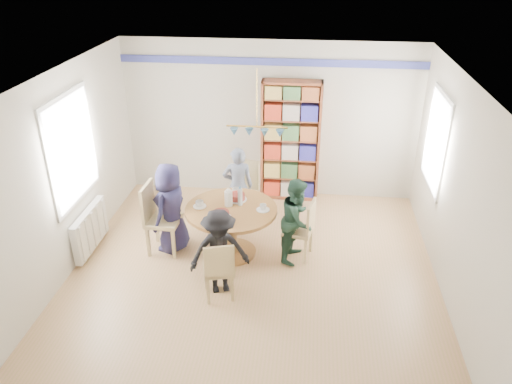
# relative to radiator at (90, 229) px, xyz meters

# --- Properties ---
(ground) EXTENTS (5.00, 5.00, 0.00)m
(ground) POSITION_rel_radiator_xyz_m (2.42, -0.30, -0.35)
(ground) COLOR tan
(room_shell) EXTENTS (5.00, 5.00, 5.00)m
(room_shell) POSITION_rel_radiator_xyz_m (2.16, 0.57, 1.30)
(room_shell) COLOR white
(room_shell) RESTS_ON ground
(radiator) EXTENTS (0.12, 1.00, 0.60)m
(radiator) POSITION_rel_radiator_xyz_m (0.00, 0.00, 0.00)
(radiator) COLOR silver
(radiator) RESTS_ON ground
(dining_table) EXTENTS (1.30, 1.30, 0.75)m
(dining_table) POSITION_rel_radiator_xyz_m (2.06, 0.15, 0.21)
(dining_table) COLOR olive
(dining_table) RESTS_ON ground
(chair_left) EXTENTS (0.49, 0.49, 1.06)m
(chair_left) POSITION_rel_radiator_xyz_m (0.99, 0.12, 0.23)
(chair_left) COLOR #D1B980
(chair_left) RESTS_ON ground
(chair_right) EXTENTS (0.47, 0.47, 0.89)m
(chair_right) POSITION_rel_radiator_xyz_m (3.08, 0.18, 0.14)
(chair_right) COLOR #D1B980
(chair_right) RESTS_ON ground
(chair_far) EXTENTS (0.54, 0.54, 0.99)m
(chair_far) POSITION_rel_radiator_xyz_m (2.09, 1.20, 0.20)
(chair_far) COLOR #D1B980
(chair_far) RESTS_ON ground
(chair_near) EXTENTS (0.47, 0.47, 0.85)m
(chair_near) POSITION_rel_radiator_xyz_m (2.06, -0.89, 0.12)
(chair_near) COLOR #D1B980
(chair_near) RESTS_ON ground
(person_left) EXTENTS (0.62, 0.76, 1.36)m
(person_left) POSITION_rel_radiator_xyz_m (1.18, 0.18, 0.33)
(person_left) COLOR #1C1A3B
(person_left) RESTS_ON ground
(person_right) EXTENTS (0.61, 0.70, 1.24)m
(person_right) POSITION_rel_radiator_xyz_m (2.99, 0.15, 0.27)
(person_right) COLOR #1C392A
(person_right) RESTS_ON ground
(person_far) EXTENTS (0.52, 0.39, 1.31)m
(person_far) POSITION_rel_radiator_xyz_m (2.03, 1.02, 0.30)
(person_far) COLOR gray
(person_far) RESTS_ON ground
(person_near) EXTENTS (0.87, 0.67, 1.18)m
(person_near) POSITION_rel_radiator_xyz_m (2.04, -0.71, 0.24)
(person_near) COLOR black
(person_near) RESTS_ON ground
(bookshelf) EXTENTS (1.00, 0.30, 2.09)m
(bookshelf) POSITION_rel_radiator_xyz_m (2.79, 2.04, 0.68)
(bookshelf) COLOR brown
(bookshelf) RESTS_ON ground
(tableware) EXTENTS (1.09, 1.09, 0.29)m
(tableware) POSITION_rel_radiator_xyz_m (2.04, 0.17, 0.46)
(tableware) COLOR white
(tableware) RESTS_ON dining_table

